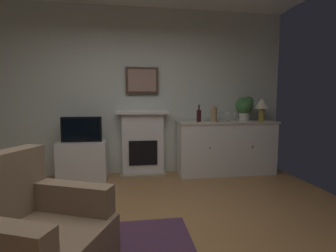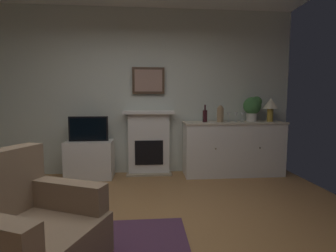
% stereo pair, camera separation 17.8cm
% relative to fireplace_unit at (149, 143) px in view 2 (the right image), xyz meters
% --- Properties ---
extents(ground_plane, '(5.40, 4.67, 0.10)m').
position_rel_fireplace_unit_xyz_m(ground_plane, '(-0.18, -2.18, -0.60)').
color(ground_plane, '#9E7042').
rests_on(ground_plane, ground).
extents(wall_rear, '(5.40, 0.06, 2.84)m').
position_rel_fireplace_unit_xyz_m(wall_rear, '(-0.18, 0.13, 0.87)').
color(wall_rear, silver).
rests_on(wall_rear, ground_plane).
extents(fireplace_unit, '(0.87, 0.30, 1.10)m').
position_rel_fireplace_unit_xyz_m(fireplace_unit, '(0.00, 0.00, 0.00)').
color(fireplace_unit, white).
rests_on(fireplace_unit, ground_plane).
extents(framed_picture, '(0.55, 0.04, 0.45)m').
position_rel_fireplace_unit_xyz_m(framed_picture, '(0.00, 0.05, 1.07)').
color(framed_picture, '#473323').
extents(sideboard_cabinet, '(1.71, 0.49, 0.92)m').
position_rel_fireplace_unit_xyz_m(sideboard_cabinet, '(1.44, -0.18, -0.09)').
color(sideboard_cabinet, white).
rests_on(sideboard_cabinet, ground_plane).
extents(table_lamp, '(0.26, 0.26, 0.40)m').
position_rel_fireplace_unit_xyz_m(table_lamp, '(2.08, -0.18, 0.65)').
color(table_lamp, '#B79338').
rests_on(table_lamp, sideboard_cabinet).
extents(wine_bottle, '(0.08, 0.08, 0.29)m').
position_rel_fireplace_unit_xyz_m(wine_bottle, '(0.94, -0.20, 0.48)').
color(wine_bottle, '#331419').
rests_on(wine_bottle, sideboard_cabinet).
extents(wine_glass_left, '(0.07, 0.07, 0.16)m').
position_rel_fireplace_unit_xyz_m(wine_glass_left, '(1.36, -0.16, 0.49)').
color(wine_glass_left, silver).
rests_on(wine_glass_left, sideboard_cabinet).
extents(wine_glass_center, '(0.07, 0.07, 0.16)m').
position_rel_fireplace_unit_xyz_m(wine_glass_center, '(1.47, -0.20, 0.49)').
color(wine_glass_center, silver).
rests_on(wine_glass_center, sideboard_cabinet).
extents(wine_glass_right, '(0.07, 0.07, 0.16)m').
position_rel_fireplace_unit_xyz_m(wine_glass_right, '(1.58, -0.21, 0.49)').
color(wine_glass_right, silver).
rests_on(wine_glass_right, sideboard_cabinet).
extents(vase_decorative, '(0.11, 0.11, 0.28)m').
position_rel_fireplace_unit_xyz_m(vase_decorative, '(1.19, -0.23, 0.51)').
color(vase_decorative, '#9E7F5B').
rests_on(vase_decorative, sideboard_cabinet).
extents(tv_cabinet, '(0.75, 0.42, 0.62)m').
position_rel_fireplace_unit_xyz_m(tv_cabinet, '(-0.98, -0.16, -0.24)').
color(tv_cabinet, white).
rests_on(tv_cabinet, ground_plane).
extents(tv_set, '(0.62, 0.07, 0.40)m').
position_rel_fireplace_unit_xyz_m(tv_set, '(-0.98, -0.19, 0.27)').
color(tv_set, black).
rests_on(tv_set, tv_cabinet).
extents(potted_plant_small, '(0.30, 0.30, 0.43)m').
position_rel_fireplace_unit_xyz_m(potted_plant_small, '(1.78, -0.13, 0.63)').
color(potted_plant_small, beige).
rests_on(potted_plant_small, sideboard_cabinet).
extents(armchair, '(1.04, 1.01, 0.92)m').
position_rel_fireplace_unit_xyz_m(armchair, '(-0.87, -2.57, -0.17)').
color(armchair, '#8C7259').
rests_on(armchair, ground_plane).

